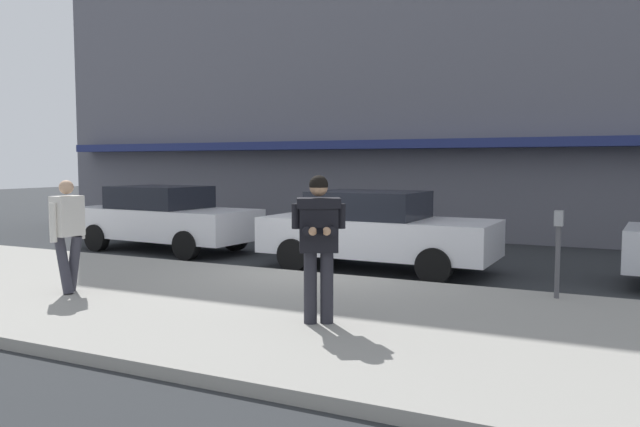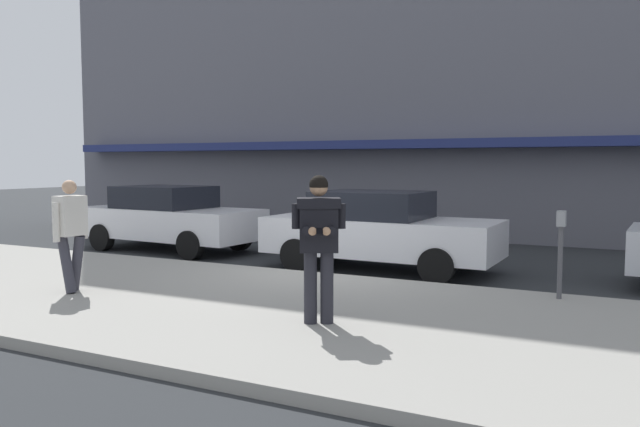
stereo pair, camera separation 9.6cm
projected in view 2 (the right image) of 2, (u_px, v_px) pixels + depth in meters
ground_plane at (323, 278)px, 11.35m from camera, size 80.00×80.00×0.00m
sidewalk at (295, 314)px, 8.36m from camera, size 32.00×5.30×0.14m
curb_paint_line at (375, 282)px, 10.95m from camera, size 28.00×0.12×0.01m
parked_sedan_near at (169, 218)px, 14.88m from camera, size 4.61×2.15×1.54m
parked_sedan_mid at (379, 230)px, 12.11m from camera, size 4.54×2.01×1.54m
man_texting_on_phone at (319, 233)px, 7.50m from camera, size 0.63×0.65×1.81m
pedestrian_in_light_coat at (71, 228)px, 9.37m from camera, size 0.34×0.60×1.70m
parking_meter at (561, 242)px, 8.90m from camera, size 0.12×0.18×1.27m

